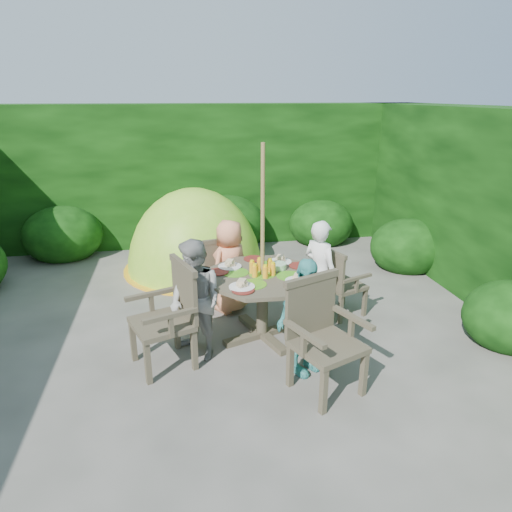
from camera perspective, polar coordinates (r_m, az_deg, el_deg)
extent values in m
plane|color=#4D4B45|center=(5.30, -6.03, -10.63)|extent=(60.00, 60.00, 0.00)
cube|color=black|center=(8.70, -8.43, 10.06)|extent=(9.00, 1.00, 2.50)
cylinder|color=#3B3426|center=(5.21, 0.78, -6.47)|extent=(0.13, 0.13, 0.73)
cube|color=#3B3426|center=(5.37, 0.77, -9.67)|extent=(0.95, 0.43, 0.06)
cube|color=#3B3426|center=(5.37, 0.77, -9.67)|extent=(0.43, 0.95, 0.06)
cylinder|color=#3B3426|center=(5.06, 0.80, -2.53)|extent=(1.71, 1.71, 0.04)
cylinder|color=#4B9F1B|center=(4.78, -0.46, -3.55)|extent=(0.30, 0.30, 0.00)
cylinder|color=#4B9F1B|center=(5.01, 4.26, -2.49)|extent=(0.30, 0.30, 0.00)
cylinder|color=#4B9F1B|center=(5.10, -2.60, -2.07)|extent=(0.30, 0.30, 0.00)
cylinder|color=#4B9F1B|center=(5.32, 1.94, -1.13)|extent=(0.30, 0.30, 0.00)
cylinder|color=#4B9F1B|center=(5.05, 0.80, -2.28)|extent=(0.30, 0.30, 0.00)
cylinder|color=white|center=(5.40, 3.04, -0.72)|extent=(0.27, 0.27, 0.01)
cylinder|color=white|center=(5.25, -3.29, -1.31)|extent=(0.27, 0.27, 0.01)
cylinder|color=white|center=(4.70, -1.77, -3.87)|extent=(0.27, 0.27, 0.01)
cylinder|color=white|center=(4.86, 5.23, -3.12)|extent=(0.27, 0.27, 0.01)
cylinder|color=red|center=(5.30, 5.42, -1.20)|extent=(0.24, 0.24, 0.01)
cylinder|color=red|center=(5.50, -0.32, -0.33)|extent=(0.24, 0.24, 0.01)
cylinder|color=red|center=(5.11, -4.73, -1.97)|extent=(0.24, 0.24, 0.01)
cylinder|color=red|center=(4.63, -1.63, -4.27)|extent=(0.24, 0.24, 0.01)
cylinder|color=red|center=(4.76, 5.29, -3.67)|extent=(0.24, 0.24, 0.01)
cylinder|color=green|center=(5.19, 2.75, -1.25)|extent=(0.19, 0.19, 0.06)
cylinder|color=olive|center=(4.94, 0.82, 1.20)|extent=(0.06, 0.06, 2.20)
cube|color=#3B3426|center=(5.84, 10.81, -3.62)|extent=(0.59, 0.60, 0.05)
cube|color=#3B3426|center=(5.92, 13.42, -5.61)|extent=(0.06, 0.06, 0.38)
cube|color=#3B3426|center=(6.18, 10.84, -4.32)|extent=(0.06, 0.06, 0.38)
cube|color=#3B3426|center=(5.67, 10.53, -6.57)|extent=(0.06, 0.06, 0.38)
cube|color=#3B3426|center=(5.94, 7.97, -5.17)|extent=(0.06, 0.06, 0.38)
cube|color=#3B3426|center=(5.61, 9.32, -1.81)|extent=(0.21, 0.45, 0.45)
cube|color=#3B3426|center=(5.62, 12.53, -2.71)|extent=(0.44, 0.21, 0.04)
cube|color=#3B3426|center=(5.94, 9.41, -1.27)|extent=(0.44, 0.21, 0.04)
cube|color=#3B3426|center=(4.74, -11.72, -8.32)|extent=(0.71, 0.73, 0.05)
cube|color=#3B3426|center=(5.00, -15.11, -10.19)|extent=(0.07, 0.07, 0.46)
cube|color=#3B3426|center=(4.60, -13.37, -12.86)|extent=(0.07, 0.07, 0.46)
cube|color=#3B3426|center=(5.12, -9.88, -9.01)|extent=(0.07, 0.07, 0.46)
cube|color=#3B3426|center=(4.73, -7.71, -11.48)|extent=(0.07, 0.07, 0.46)
cube|color=#3B3426|center=(4.69, -8.93, -4.42)|extent=(0.24, 0.55, 0.55)
cube|color=#3B3426|center=(4.89, -13.02, -4.65)|extent=(0.53, 0.24, 0.04)
cube|color=#3B3426|center=(4.40, -10.66, -7.33)|extent=(0.53, 0.24, 0.04)
cube|color=#3B3426|center=(6.16, -4.82, -1.93)|extent=(0.58, 0.57, 0.05)
cube|color=#3B3426|center=(6.48, -3.59, -2.76)|extent=(0.06, 0.06, 0.40)
cube|color=#3B3426|center=(6.37, -7.13, -3.29)|extent=(0.06, 0.06, 0.40)
cube|color=#3B3426|center=(6.12, -2.30, -4.13)|extent=(0.06, 0.06, 0.40)
cube|color=#3B3426|center=(6.00, -6.04, -4.72)|extent=(0.06, 0.06, 0.40)
cube|color=#3B3426|center=(5.86, -4.20, -0.36)|extent=(0.49, 0.14, 0.47)
cube|color=#3B3426|center=(6.16, -2.70, 0.02)|extent=(0.15, 0.47, 0.04)
cube|color=#3B3426|center=(6.03, -7.09, -0.58)|extent=(0.15, 0.47, 0.04)
cube|color=#3B3426|center=(4.31, 8.95, -11.10)|extent=(0.74, 0.73, 0.05)
cube|color=#3B3426|center=(4.16, 8.45, -16.34)|extent=(0.07, 0.07, 0.46)
cube|color=#3B3426|center=(4.44, 13.31, -14.10)|extent=(0.07, 0.07, 0.46)
cube|color=#3B3426|center=(4.46, 4.29, -13.39)|extent=(0.07, 0.07, 0.46)
cube|color=#3B3426|center=(4.73, 9.07, -11.54)|extent=(0.07, 0.07, 0.46)
cube|color=#3B3426|center=(4.35, 6.86, -6.30)|extent=(0.54, 0.26, 0.55)
cube|color=#3B3426|center=(4.04, 6.03, -9.62)|extent=(0.26, 0.53, 0.04)
cube|color=#3B3426|center=(4.38, 11.93, -7.50)|extent=(0.26, 0.53, 0.04)
imported|color=white|center=(5.52, 7.96, -2.03)|extent=(0.51, 0.56, 1.28)
imported|color=gray|center=(4.78, -7.53, -5.53)|extent=(0.77, 0.79, 1.29)
imported|color=#FA9467|center=(5.77, -3.26, -1.31)|extent=(0.70, 0.66, 1.21)
imported|color=#4EB7B2|center=(4.51, 6.02, -7.60)|extent=(0.75, 0.63, 1.21)
ellipsoid|color=#8FD929|center=(7.47, -7.55, -1.43)|extent=(2.40, 2.40, 2.59)
ellipsoid|color=black|center=(6.80, -8.09, -3.63)|extent=(0.78, 0.48, 0.89)
cylinder|color=#FFB11A|center=(7.46, -7.55, -1.32)|extent=(2.27, 2.27, 0.03)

